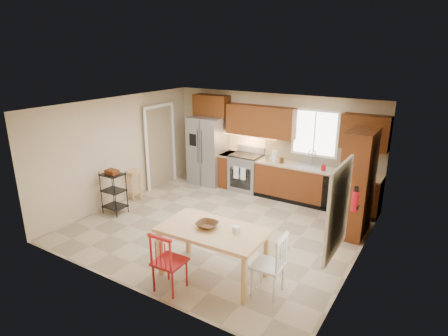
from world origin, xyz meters
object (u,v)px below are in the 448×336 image
at_px(chair_red, 170,260).
at_px(fire_extinguisher, 355,201).
at_px(pantry, 358,183).
at_px(soap_bottle, 324,166).
at_px(refrigerator, 208,150).
at_px(table_bowl, 207,228).
at_px(chair_white, 268,264).
at_px(dining_table, 213,253).
at_px(utility_cart, 114,193).
at_px(table_jar, 236,230).
at_px(bar_stool, 136,185).
at_px(range_stove, 246,173).

bearing_deg(chair_red, fire_extinguisher, 45.38).
distance_m(pantry, chair_red, 3.91).
bearing_deg(soap_bottle, fire_extinguisher, -59.47).
xyz_separation_m(refrigerator, chair_red, (2.22, -4.29, -0.42)).
relative_size(soap_bottle, table_bowl, 0.56).
bearing_deg(chair_white, dining_table, 90.70).
distance_m(pantry, utility_cart, 5.14).
distance_m(fire_extinguisher, table_jar, 2.11).
bearing_deg(bar_stool, chair_white, -8.88).
xyz_separation_m(chair_red, chair_white, (1.30, 0.70, 0.00)).
distance_m(soap_bottle, bar_stool, 4.47).
height_order(pantry, table_jar, pantry).
xyz_separation_m(range_stove, fire_extinguisher, (3.18, -2.04, 0.64)).
relative_size(refrigerator, table_jar, 11.82).
bearing_deg(chair_red, chair_white, 25.99).
relative_size(dining_table, utility_cart, 1.73).
bearing_deg(chair_red, range_stove, 101.49).
distance_m(range_stove, pantry, 3.19).
xyz_separation_m(pantry, table_bowl, (-1.67, -2.72, -0.22)).
relative_size(table_bowl, utility_cart, 0.35).
relative_size(pantry, table_bowl, 6.18).
xyz_separation_m(refrigerator, table_jar, (2.94, -3.54, -0.05)).
bearing_deg(table_jar, pantry, 65.46).
xyz_separation_m(range_stove, table_jar, (1.79, -3.60, 0.40)).
relative_size(range_stove, pantry, 0.44).
height_order(range_stove, bar_stool, range_stove).
bearing_deg(soap_bottle, utility_cart, -144.14).
xyz_separation_m(soap_bottle, dining_table, (-0.61, -3.62, -0.59)).
relative_size(range_stove, chair_white, 0.93).
relative_size(pantry, chair_white, 2.13).
distance_m(chair_red, bar_stool, 3.82).
bearing_deg(refrigerator, bar_stool, -112.28).
bearing_deg(chair_red, dining_table, 59.39).
bearing_deg(table_bowl, refrigerator, 124.07).
bearing_deg(chair_red, utility_cart, 149.77).
height_order(pantry, dining_table, pantry).
bearing_deg(pantry, range_stove, 161.71).
relative_size(dining_table, table_bowl, 4.94).
distance_m(pantry, bar_stool, 5.08).
distance_m(fire_extinguisher, chair_red, 3.19).
height_order(chair_red, bar_stool, chair_red).
relative_size(pantry, table_jar, 13.64).
bearing_deg(chair_white, soap_bottle, 3.12).
bearing_deg(chair_white, refrigerator, 42.08).
height_order(soap_bottle, chair_white, soap_bottle).
bearing_deg(fire_extinguisher, chair_white, -116.60).
bearing_deg(chair_white, range_stove, 30.65).
height_order(dining_table, chair_red, chair_red).
height_order(range_stove, chair_white, chair_white).
bearing_deg(pantry, chair_white, -102.89).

